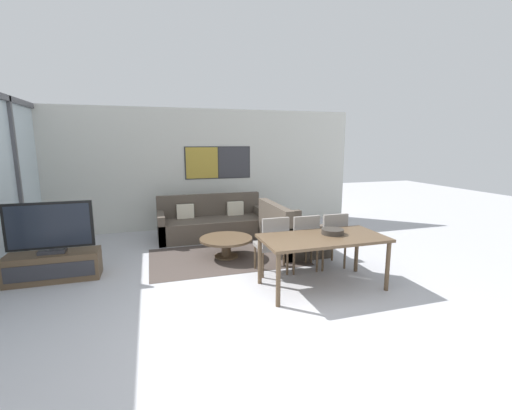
{
  "coord_description": "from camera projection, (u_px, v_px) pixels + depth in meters",
  "views": [
    {
      "loc": [
        -1.13,
        -3.05,
        2.04
      ],
      "look_at": [
        0.61,
        2.57,
        0.95
      ],
      "focal_mm": 24.0,
      "sensor_mm": 36.0,
      "label": 1
    }
  ],
  "objects": [
    {
      "name": "ground_plane",
      "position": [
        273.0,
        340.0,
        3.56
      ],
      "size": [
        24.0,
        24.0,
        0.0
      ],
      "primitive_type": "plane",
      "color": "#B2B2B7"
    },
    {
      "name": "wall_back",
      "position": [
        200.0,
        169.0,
        8.11
      ],
      "size": [
        7.73,
        0.09,
        2.8
      ],
      "color": "silver",
      "rests_on": "ground_plane"
    },
    {
      "name": "area_rug",
      "position": [
        226.0,
        257.0,
        6.14
      ],
      "size": [
        2.67,
        1.69,
        0.01
      ],
      "color": "#473D38",
      "rests_on": "ground_plane"
    },
    {
      "name": "tv_console",
      "position": [
        54.0,
        266.0,
        5.1
      ],
      "size": [
        1.27,
        0.45,
        0.42
      ],
      "color": "brown",
      "rests_on": "ground_plane"
    },
    {
      "name": "television",
      "position": [
        50.0,
        228.0,
        4.99
      ],
      "size": [
        1.18,
        0.2,
        0.77
      ],
      "color": "#2D2D33",
      "rests_on": "tv_console"
    },
    {
      "name": "sofa_main",
      "position": [
        212.0,
        224.0,
        7.46
      ],
      "size": [
        2.28,
        0.92,
        0.89
      ],
      "color": "#51473D",
      "rests_on": "ground_plane"
    },
    {
      "name": "sofa_side",
      "position": [
        289.0,
        234.0,
        6.58
      ],
      "size": [
        0.92,
        1.49,
        0.89
      ],
      "rotation": [
        0.0,
        0.0,
        1.57
      ],
      "color": "#51473D",
      "rests_on": "ground_plane"
    },
    {
      "name": "coffee_table",
      "position": [
        226.0,
        243.0,
        6.1
      ],
      "size": [
        0.94,
        0.94,
        0.36
      ],
      "color": "brown",
      "rests_on": "ground_plane"
    },
    {
      "name": "dining_table",
      "position": [
        323.0,
        242.0,
        4.77
      ],
      "size": [
        1.73,
        0.87,
        0.74
      ],
      "color": "brown",
      "rests_on": "ground_plane"
    },
    {
      "name": "dining_chair_left",
      "position": [
        273.0,
        242.0,
        5.29
      ],
      "size": [
        0.46,
        0.46,
        0.92
      ],
      "color": "gray",
      "rests_on": "ground_plane"
    },
    {
      "name": "dining_chair_centre",
      "position": [
        303.0,
        240.0,
        5.41
      ],
      "size": [
        0.46,
        0.46,
        0.92
      ],
      "color": "gray",
      "rests_on": "ground_plane"
    },
    {
      "name": "dining_chair_right",
      "position": [
        331.0,
        237.0,
        5.55
      ],
      "size": [
        0.46,
        0.46,
        0.92
      ],
      "color": "gray",
      "rests_on": "ground_plane"
    },
    {
      "name": "fruit_bowl",
      "position": [
        333.0,
        231.0,
        4.88
      ],
      "size": [
        0.32,
        0.32,
        0.07
      ],
      "color": "#332D28",
      "rests_on": "dining_table"
    }
  ]
}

